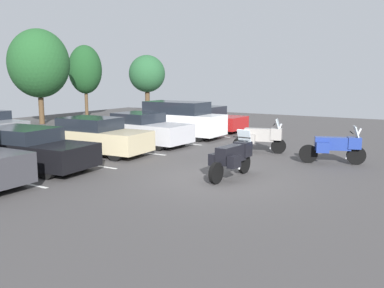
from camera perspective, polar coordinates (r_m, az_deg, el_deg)
The scene contains 13 objects.
ground at distance 12.96m, azimuth 3.75°, elevation -4.87°, with size 44.00×44.00×0.10m, color #423F3F.
motorcycle_touring at distance 12.90m, azimuth 5.55°, elevation -1.68°, with size 2.31×0.93×1.43m.
motorcycle_second at distance 15.75m, azimuth 18.89°, elevation -0.26°, with size 1.15×2.20×1.38m.
motorcycle_third at distance 17.35m, azimuth 9.43°, elevation 0.97°, with size 1.01×2.15×1.42m.
parking_stripes at distance 16.17m, azimuth -16.89°, elevation -2.24°, with size 23.39×5.00×0.01m.
car_black at distance 15.15m, azimuth -21.48°, elevation -0.61°, with size 2.17×4.82×1.39m.
car_champagne at distance 17.23m, azimuth -12.94°, elevation 1.02°, with size 1.99×4.45×1.47m.
car_silver at distance 19.26m, azimuth -6.73°, elevation 1.99°, with size 2.13×4.57×1.46m.
car_white at distance 21.49m, azimuth -1.91°, elevation 3.37°, with size 1.84×4.75×1.84m.
car_red at distance 24.12m, azimuth 1.98°, elevation 3.41°, with size 2.13×4.52×1.42m.
tree_right at distance 38.81m, azimuth -6.15°, elevation 9.48°, with size 3.28×3.28×5.04m.
tree_far_right at distance 29.33m, azimuth -20.14°, elevation 10.25°, with size 3.90×3.90×6.15m.
tree_center_left at distance 34.04m, azimuth -14.35°, elevation 9.79°, with size 2.57×2.57×5.51m.
Camera 1 is at (-11.17, -5.79, 3.09)m, focal length 39.15 mm.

